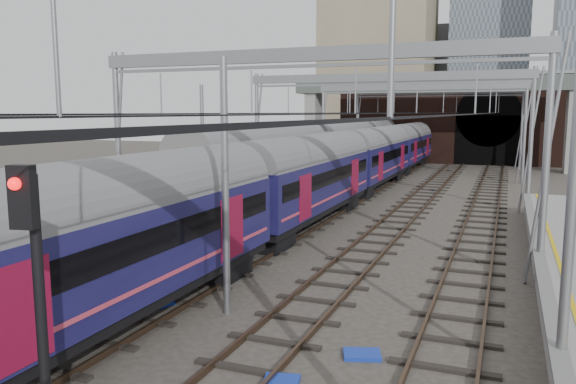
% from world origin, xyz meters
% --- Properties ---
extents(ground, '(160.00, 160.00, 0.00)m').
position_xyz_m(ground, '(0.00, 0.00, 0.00)').
color(ground, '#38332D').
rests_on(ground, ground).
extents(tracks, '(14.40, 80.00, 0.22)m').
position_xyz_m(tracks, '(0.00, 15.00, 0.02)').
color(tracks, '#4C3828').
rests_on(tracks, ground).
extents(overhead_line, '(16.80, 80.00, 8.00)m').
position_xyz_m(overhead_line, '(0.00, 21.49, 6.57)').
color(overhead_line, gray).
rests_on(overhead_line, ground).
extents(retaining_wall, '(28.00, 2.75, 9.00)m').
position_xyz_m(retaining_wall, '(1.40, 51.93, 4.33)').
color(retaining_wall, black).
rests_on(retaining_wall, ground).
extents(overbridge, '(28.00, 3.00, 9.25)m').
position_xyz_m(overbridge, '(0.00, 46.00, 7.27)').
color(overbridge, gray).
rests_on(overbridge, ground).
extents(city_skyline, '(37.50, 27.50, 60.00)m').
position_xyz_m(city_skyline, '(2.73, 70.48, 17.09)').
color(city_skyline, tan).
rests_on(city_skyline, ground).
extents(train_main, '(2.56, 59.32, 4.49)m').
position_xyz_m(train_main, '(-2.00, 21.88, 2.34)').
color(train_main, black).
rests_on(train_main, ground).
extents(train_second, '(2.92, 50.58, 4.98)m').
position_xyz_m(train_second, '(-6.00, 34.43, 2.56)').
color(train_second, black).
rests_on(train_second, ground).
extents(signal_near_centre, '(0.37, 0.47, 4.85)m').
position_xyz_m(signal_near_centre, '(0.94, -5.52, 3.06)').
color(signal_near_centre, black).
rests_on(signal_near_centre, ground).
extents(equip_cover_a, '(0.83, 0.66, 0.09)m').
position_xyz_m(equip_cover_a, '(2.93, -1.19, 0.04)').
color(equip_cover_a, '#1734AC').
rests_on(equip_cover_a, ground).
extents(equip_cover_b, '(0.97, 0.83, 0.10)m').
position_xyz_m(equip_cover_b, '(-2.21, 1.95, 0.05)').
color(equip_cover_b, '#1734AC').
rests_on(equip_cover_b, ground).
extents(equip_cover_c, '(0.99, 0.83, 0.10)m').
position_xyz_m(equip_cover_c, '(4.18, 0.64, 0.05)').
color(equip_cover_c, '#1734AC').
rests_on(equip_cover_c, ground).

